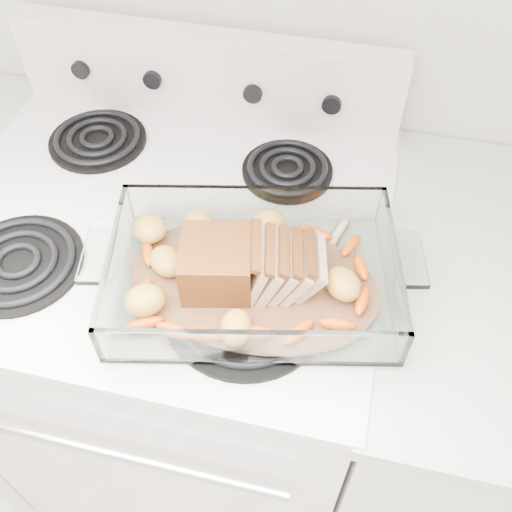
% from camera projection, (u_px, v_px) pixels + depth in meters
% --- Properties ---
extents(electric_range, '(0.78, 0.70, 1.12)m').
position_uv_depth(electric_range, '(187.00, 347.00, 1.35)').
color(electric_range, white).
rests_on(electric_range, ground).
extents(counter_right, '(0.58, 0.68, 0.93)m').
position_uv_depth(counter_right, '(474.00, 411.00, 1.26)').
color(counter_right, silver).
rests_on(counter_right, ground).
extents(baking_dish, '(0.43, 0.28, 0.08)m').
position_uv_depth(baking_dish, '(253.00, 277.00, 0.87)').
color(baking_dish, silver).
rests_on(baking_dish, electric_range).
extents(pork_roast, '(0.22, 0.10, 0.08)m').
position_uv_depth(pork_roast, '(239.00, 263.00, 0.85)').
color(pork_roast, '#663310').
rests_on(pork_roast, baking_dish).
extents(roast_vegetables, '(0.35, 0.19, 0.04)m').
position_uv_depth(roast_vegetables, '(256.00, 256.00, 0.89)').
color(roast_vegetables, '#E74F0D').
rests_on(roast_vegetables, baking_dish).
extents(wooden_spoon, '(0.09, 0.28, 0.02)m').
position_uv_depth(wooden_spoon, '(303.00, 303.00, 0.87)').
color(wooden_spoon, tan).
rests_on(wooden_spoon, electric_range).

